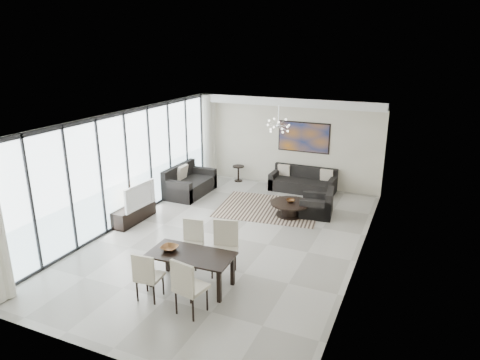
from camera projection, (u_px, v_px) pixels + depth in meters
The scene contains 20 objects.
room_shell at pixel (249, 183), 9.77m from camera, with size 6.00×9.00×2.90m.
window_wall at pixel (130, 167), 11.03m from camera, with size 0.37×8.95×2.90m.
soffit at pixel (288, 102), 13.29m from camera, with size 5.98×0.40×0.26m, color white.
painting at pixel (304, 137), 13.59m from camera, with size 1.68×0.04×0.98m, color #A85F17.
chandelier at pixel (278, 125), 11.74m from camera, with size 0.66×0.66×0.71m.
rug at pixel (269, 208), 12.23m from camera, with size 2.83×2.17×0.01m, color black.
coffee_table at pixel (290, 208), 11.66m from camera, with size 1.08×1.08×0.38m.
bowl_coffee at pixel (291, 201), 11.63m from camera, with size 0.24×0.24×0.07m, color brown.
sofa_main at pixel (303, 183), 13.61m from camera, with size 2.05×0.84×0.74m.
loveseat at pixel (188, 184), 13.33m from camera, with size 1.00×1.78×0.89m.
armchair at pixel (318, 207), 11.66m from camera, with size 0.94×0.98×0.74m.
side_table at pixel (238, 171), 14.52m from camera, with size 0.39×0.39×0.54m.
tv_console at pixel (134, 213), 11.28m from camera, with size 0.40×1.41×0.44m, color black.
television at pixel (137, 195), 11.01m from camera, with size 1.12×0.15×0.64m, color gray.
dining_table at pixel (191, 258), 8.16m from camera, with size 1.67×0.88×0.68m.
dining_chair_sw at pixel (147, 274), 7.69m from camera, with size 0.48×0.48×0.96m.
dining_chair_se at pixel (187, 284), 7.25m from camera, with size 0.57×0.57×1.06m.
dining_chair_nw at pixel (192, 239), 9.00m from camera, with size 0.51×0.51×0.99m.
dining_chair_ne at pixel (225, 244), 8.65m from camera, with size 0.62×0.62×1.11m.
bowl_dining at pixel (169, 248), 8.27m from camera, with size 0.33×0.33×0.08m, color brown.
Camera 1 is at (4.01, -8.58, 4.51)m, focal length 32.00 mm.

